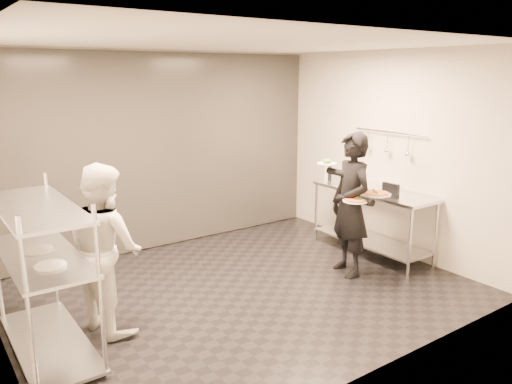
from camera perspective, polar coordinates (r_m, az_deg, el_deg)
room_shell at (r=6.53m, az=-7.45°, el=3.76°), size 5.00×4.00×2.80m
pass_rack at (r=4.91m, az=-23.23°, el=-8.18°), size 0.60×1.60×1.50m
prep_counter at (r=7.12m, az=13.11°, el=-2.06°), size 0.60×1.80×0.92m
utensil_rail at (r=7.13m, az=14.84°, el=5.42°), size 0.07×1.20×0.31m
waiter at (r=6.28m, az=10.75°, el=-1.44°), size 0.57×0.74×1.80m
chef at (r=5.09m, az=-16.88°, el=-6.09°), size 0.78×0.92×1.67m
pizza_plate_near at (r=6.04m, az=11.30°, el=-0.92°), size 0.30×0.30×0.05m
pizza_plate_far at (r=6.24m, az=13.57°, el=-0.16°), size 0.35×0.35×0.05m
salad_plate at (r=6.31m, az=8.12°, el=3.42°), size 0.25×0.25×0.07m
pos_monitor at (r=6.69m, az=15.13°, el=0.23°), size 0.05×0.25×0.18m
bottle_green at (r=7.47m, az=7.99°, el=2.13°), size 0.07×0.07×0.24m
bottle_clear at (r=7.44m, az=10.46°, el=1.95°), size 0.07×0.07×0.23m
bottle_dark at (r=7.53m, az=8.41°, el=2.11°), size 0.06×0.06×0.21m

